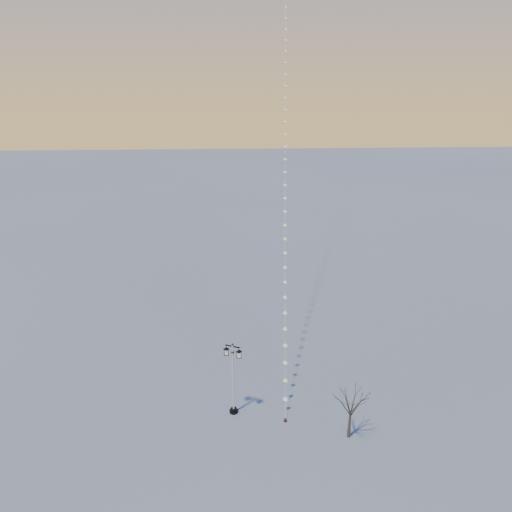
{
  "coord_description": "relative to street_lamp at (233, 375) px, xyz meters",
  "views": [
    {
      "loc": [
        -1.95,
        -26.67,
        22.53
      ],
      "look_at": [
        0.02,
        7.63,
        10.03
      ],
      "focal_mm": 33.38,
      "sensor_mm": 36.0,
      "label": 1
    }
  ],
  "objects": [
    {
      "name": "bare_tree",
      "position": [
        7.73,
        -2.99,
        -0.59
      ],
      "size": [
        2.23,
        2.23,
        3.7
      ],
      "rotation": [
        0.0,
        0.0,
        0.36
      ],
      "color": "#3B3427",
      "rests_on": "ground"
    },
    {
      "name": "kite_train",
      "position": [
        5.86,
        21.53,
        17.69
      ],
      "size": [
        5.07,
        46.09,
        41.87
      ],
      "rotation": [
        0.0,
        0.0,
        0.32
      ],
      "color": "black",
      "rests_on": "ground"
    },
    {
      "name": "ground",
      "position": [
        1.93,
        -2.01,
        -3.15
      ],
      "size": [
        300.0,
        300.0,
        0.0
      ],
      "primitive_type": "plane",
      "color": "slate",
      "rests_on": "ground"
    },
    {
      "name": "street_lamp",
      "position": [
        0.0,
        0.0,
        0.0
      ],
      "size": [
        1.37,
        0.88,
        5.7
      ],
      "rotation": [
        0.0,
        0.0,
        -0.42
      ],
      "color": "black",
      "rests_on": "ground"
    }
  ]
}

